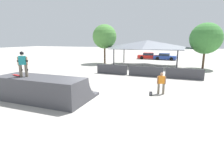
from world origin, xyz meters
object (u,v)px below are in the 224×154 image
at_px(tree_beside_pavilion, 206,38).
at_px(parked_car_blue, 165,57).
at_px(skateboard_on_deck, 17,75).
at_px(parked_car_red, 149,56).
at_px(skater_on_deck, 23,62).
at_px(skateboard_on_ground, 151,93).
at_px(tree_far_back, 105,37).
at_px(bystander_walking, 161,82).

bearing_deg(tree_beside_pavilion, parked_car_blue, 120.99).
bearing_deg(skateboard_on_deck, parked_car_blue, 87.61).
bearing_deg(parked_car_blue, tree_beside_pavilion, -54.67).
distance_m(skateboard_on_deck, parked_car_red, 28.04).
bearing_deg(skater_on_deck, skateboard_on_deck, 153.32).
bearing_deg(tree_beside_pavilion, skateboard_on_ground, -109.18).
bearing_deg(tree_far_back, parked_car_blue, 44.89).
xyz_separation_m(parked_car_red, parked_car_blue, (3.15, -0.35, -0.00)).
height_order(bystander_walking, tree_far_back, tree_far_back).
bearing_deg(tree_far_back, tree_beside_pavilion, -1.62).
distance_m(bystander_walking, skateboard_on_ground, 1.08).
distance_m(parked_car_red, parked_car_blue, 3.17).
relative_size(skateboard_on_deck, parked_car_blue, 0.20).
relative_size(bystander_walking, parked_car_red, 0.33).
height_order(tree_beside_pavilion, tree_far_back, tree_far_back).
bearing_deg(skater_on_deck, skateboard_on_ground, 1.22).
height_order(skater_on_deck, tree_far_back, tree_far_back).
relative_size(skater_on_deck, parked_car_red, 0.34).
height_order(skateboard_on_ground, tree_far_back, tree_far_back).
relative_size(skateboard_on_deck, skateboard_on_ground, 1.02).
height_order(tree_far_back, parked_car_red, tree_far_back).
distance_m(skateboard_on_ground, parked_car_blue, 23.36).
bearing_deg(bystander_walking, parked_car_blue, -97.01).
xyz_separation_m(bystander_walking, tree_far_back, (-10.27, 14.13, 3.45)).
distance_m(skater_on_deck, skateboard_on_deck, 1.00).
distance_m(bystander_walking, tree_far_back, 17.81).
distance_m(skateboard_on_deck, tree_beside_pavilion, 22.24).
bearing_deg(parked_car_red, bystander_walking, -86.35).
bearing_deg(skater_on_deck, tree_far_back, 69.51).
bearing_deg(bystander_walking, tree_far_back, -64.34).
distance_m(skater_on_deck, tree_beside_pavilion, 21.85).
height_order(skateboard_on_deck, parked_car_red, skateboard_on_deck).
xyz_separation_m(skateboard_on_ground, parked_car_red, (-3.86, 23.70, 0.54)).
height_order(bystander_walking, tree_beside_pavilion, tree_beside_pavilion).
relative_size(skater_on_deck, skateboard_on_ground, 1.83).
bearing_deg(parked_car_red, parked_car_blue, -13.66).
bearing_deg(bystander_walking, tree_beside_pavilion, -117.53).
distance_m(skateboard_on_ground, tree_beside_pavilion, 15.37).
relative_size(tree_far_back, parked_car_red, 1.34).
xyz_separation_m(tree_beside_pavilion, parked_car_blue, (-5.59, 9.30, -3.37)).
distance_m(skater_on_deck, parked_car_blue, 28.22).
bearing_deg(parked_car_red, skateboard_on_deck, -105.43).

